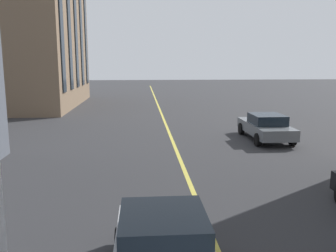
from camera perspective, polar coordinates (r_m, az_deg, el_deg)
name	(u,v)px	position (r m, az deg, el deg)	size (l,w,h in m)	color
lane_centre_line	(168,130)	(21.61, -0.01, -0.58)	(80.00, 0.16, 0.01)	#D8C64C
car_grey_near	(266,127)	(19.40, 15.31, -0.09)	(4.40, 1.95, 1.37)	slate
building_left_far	(25,38)	(35.81, -21.90, 12.90)	(15.27, 9.24, 12.35)	#846B51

